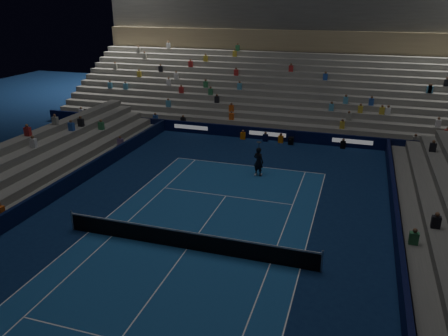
% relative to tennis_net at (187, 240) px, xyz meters
% --- Properties ---
extents(ground, '(90.00, 90.00, 0.00)m').
position_rel_tennis_net_xyz_m(ground, '(0.00, 0.00, -0.50)').
color(ground, '#0B1E46').
rests_on(ground, ground).
extents(court_surface, '(10.97, 23.77, 0.01)m').
position_rel_tennis_net_xyz_m(court_surface, '(0.00, 0.00, -0.50)').
color(court_surface, navy).
rests_on(court_surface, ground).
extents(sponsor_barrier_far, '(44.00, 0.25, 1.00)m').
position_rel_tennis_net_xyz_m(sponsor_barrier_far, '(0.00, 18.50, -0.00)').
color(sponsor_barrier_far, black).
rests_on(sponsor_barrier_far, ground).
extents(sponsor_barrier_east, '(0.25, 37.00, 1.00)m').
position_rel_tennis_net_xyz_m(sponsor_barrier_east, '(9.70, 0.00, -0.00)').
color(sponsor_barrier_east, black).
rests_on(sponsor_barrier_east, ground).
extents(sponsor_barrier_west, '(0.25, 37.00, 1.00)m').
position_rel_tennis_net_xyz_m(sponsor_barrier_west, '(-9.70, 0.00, -0.00)').
color(sponsor_barrier_west, black).
rests_on(sponsor_barrier_west, ground).
extents(grandstand_main, '(44.00, 15.20, 11.20)m').
position_rel_tennis_net_xyz_m(grandstand_main, '(0.00, 27.90, 2.87)').
color(grandstand_main, gray).
rests_on(grandstand_main, ground).
extents(tennis_net, '(12.90, 0.10, 1.10)m').
position_rel_tennis_net_xyz_m(tennis_net, '(0.00, 0.00, 0.00)').
color(tennis_net, '#B2B2B7').
rests_on(tennis_net, ground).
extents(tennis_player, '(0.85, 0.70, 2.01)m').
position_rel_tennis_net_xyz_m(tennis_player, '(1.10, 10.30, 0.50)').
color(tennis_player, black).
rests_on(tennis_player, ground).
extents(broadcast_camera, '(0.48, 0.91, 0.59)m').
position_rel_tennis_net_xyz_m(broadcast_camera, '(2.11, 17.82, -0.20)').
color(broadcast_camera, black).
rests_on(broadcast_camera, ground).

